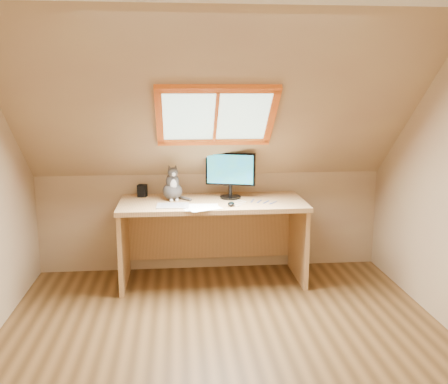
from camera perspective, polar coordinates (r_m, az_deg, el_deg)
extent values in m
plane|color=brown|center=(3.75, 0.48, -17.87)|extent=(3.50, 3.50, 0.00)
cube|color=tan|center=(1.66, 6.88, -11.59)|extent=(3.50, 0.02, 2.40)
cube|color=tan|center=(5.18, -1.50, -3.36)|extent=(3.50, 0.02, 1.00)
cube|color=tan|center=(4.23, -0.86, 9.69)|extent=(3.50, 1.56, 1.41)
cube|color=#B2E0CC|center=(4.31, -0.94, 8.80)|extent=(0.90, 0.53, 0.48)
cube|color=#F04F16|center=(4.31, -0.94, 8.80)|extent=(1.02, 0.64, 0.59)
cube|color=tan|center=(4.75, -1.35, -1.27)|extent=(1.76, 0.77, 0.04)
cube|color=tan|center=(4.88, -11.38, -6.05)|extent=(0.04, 0.69, 0.76)
cube|color=tan|center=(4.99, 8.49, -5.54)|extent=(0.04, 0.69, 0.76)
cube|color=tan|center=(5.20, -1.61, -4.69)|extent=(1.66, 0.03, 0.53)
cylinder|color=black|center=(4.86, 0.74, -0.60)|extent=(0.20, 0.20, 0.02)
cylinder|color=black|center=(4.85, 0.74, 0.16)|extent=(0.03, 0.03, 0.11)
cube|color=black|center=(4.81, 0.75, 2.65)|extent=(0.47, 0.18, 0.32)
cube|color=blue|center=(4.78, 0.69, 2.61)|extent=(0.43, 0.14, 0.28)
ellipsoid|color=#47423F|center=(4.81, -5.92, 0.10)|extent=(0.23, 0.26, 0.16)
ellipsoid|color=#47423F|center=(4.78, -5.92, 1.18)|extent=(0.14, 0.14, 0.18)
ellipsoid|color=silver|center=(4.73, -5.80, 0.85)|extent=(0.07, 0.04, 0.10)
ellipsoid|color=#47423F|center=(4.72, -5.86, 2.28)|extent=(0.11, 0.10, 0.09)
sphere|color=silver|center=(4.69, -5.77, 2.02)|extent=(0.04, 0.04, 0.04)
cone|color=#47423F|center=(4.73, -6.28, 2.84)|extent=(0.05, 0.05, 0.06)
cone|color=#47423F|center=(4.74, -5.54, 2.88)|extent=(0.05, 0.05, 0.06)
cube|color=black|center=(4.98, -9.32, 0.15)|extent=(0.10, 0.10, 0.12)
cube|color=#B2B2B7|center=(4.55, -5.86, -1.58)|extent=(0.30, 0.22, 0.01)
ellipsoid|color=black|center=(4.54, 0.82, -1.37)|extent=(0.08, 0.12, 0.04)
cube|color=white|center=(4.49, -2.62, -1.77)|extent=(0.33, 0.27, 0.00)
cube|color=white|center=(4.49, -2.62, -1.75)|extent=(0.32, 0.24, 0.00)
cube|color=white|center=(4.49, -2.62, -1.73)|extent=(0.35, 0.30, 0.00)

